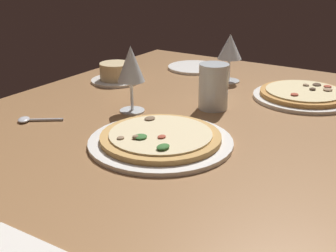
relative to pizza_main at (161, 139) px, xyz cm
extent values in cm
cube|color=#996B42|center=(6.87, 0.61, -3.16)|extent=(150.00, 110.00, 4.00)
cylinder|color=white|center=(0.03, 0.00, -0.66)|extent=(31.28, 31.28, 1.00)
cylinder|color=tan|center=(0.03, 0.00, 0.44)|extent=(26.13, 26.13, 1.20)
cylinder|color=beige|center=(0.03, 0.00, 1.24)|extent=(22.25, 22.25, 0.40)
ellipsoid|color=brown|center=(5.71, 6.73, 1.67)|extent=(2.82, 2.26, 0.45)
ellipsoid|color=#387033|center=(-6.52, -4.90, 1.84)|extent=(3.17, 2.29, 0.79)
ellipsoid|color=#AD4733|center=(-1.99, -1.59, 1.67)|extent=(2.00, 1.61, 0.45)
ellipsoid|color=#937556|center=(-5.29, 2.72, 1.83)|extent=(1.61, 1.31, 0.77)
ellipsoid|color=#937556|center=(-7.04, 5.29, 1.65)|extent=(1.72, 1.49, 0.42)
ellipsoid|color=#387033|center=(-4.50, 2.06, 1.75)|extent=(2.97, 2.75, 0.60)
cylinder|color=white|center=(48.04, -16.44, -0.66)|extent=(27.89, 27.89, 1.00)
cylinder|color=#C68C47|center=(48.04, -16.44, 0.44)|extent=(24.18, 24.18, 1.20)
cylinder|color=beige|center=(48.04, -16.44, 1.24)|extent=(21.09, 21.09, 0.40)
ellipsoid|color=#937556|center=(52.55, -15.47, 1.72)|extent=(1.65, 1.41, 0.55)
ellipsoid|color=#4C3828|center=(49.42, -18.40, 1.75)|extent=(1.91, 1.80, 0.62)
ellipsoid|color=#4C3828|center=(54.91, -18.11, 1.66)|extent=(3.05, 2.42, 0.42)
ellipsoid|color=#AD4733|center=(54.66, -21.20, 1.66)|extent=(2.33, 2.21, 0.44)
ellipsoid|color=#AD4733|center=(41.80, -15.71, 1.70)|extent=(2.33, 2.10, 0.52)
ellipsoid|color=#937556|center=(52.55, -15.75, 1.67)|extent=(1.62, 1.56, 0.45)
ellipsoid|color=#937556|center=(51.25, -22.11, 1.71)|extent=(2.98, 2.52, 0.54)
cylinder|color=silver|center=(33.60, 39.13, -0.76)|extent=(15.68, 15.68, 0.80)
cylinder|color=#D1B784|center=(33.60, 39.13, 2.27)|extent=(9.93, 9.93, 5.25)
cylinder|color=silver|center=(13.75, 17.86, -0.96)|extent=(6.45, 6.45, 0.40)
cylinder|color=silver|center=(13.75, 17.86, 3.11)|extent=(0.80, 0.80, 7.73)
cone|color=silver|center=(13.75, 17.86, 11.49)|extent=(6.97, 6.97, 9.03)
cylinder|color=silver|center=(53.02, 9.08, -0.96)|extent=(7.13, 7.13, 0.40)
cylinder|color=silver|center=(53.02, 9.08, 2.74)|extent=(0.80, 0.80, 6.99)
cone|color=silver|center=(53.02, 9.08, 10.07)|extent=(7.56, 7.56, 7.67)
cone|color=maroon|center=(53.02, 9.08, 8.31)|extent=(3.68, 3.68, 4.15)
cylinder|color=silver|center=(27.10, 1.34, 4.83)|extent=(7.75, 7.75, 11.96)
cylinder|color=silver|center=(27.10, 1.34, 1.99)|extent=(7.13, 7.13, 6.29)
cylinder|color=white|center=(61.76, 26.27, -0.71)|extent=(18.80, 18.80, 0.90)
ellipsoid|color=silver|center=(-6.46, 35.76, -0.66)|extent=(4.88, 4.61, 1.00)
cylinder|color=silver|center=(-3.68, 31.89, -0.81)|extent=(6.14, 8.16, 0.70)
camera|label=1|loc=(-74.33, -49.22, 38.00)|focal=48.18mm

